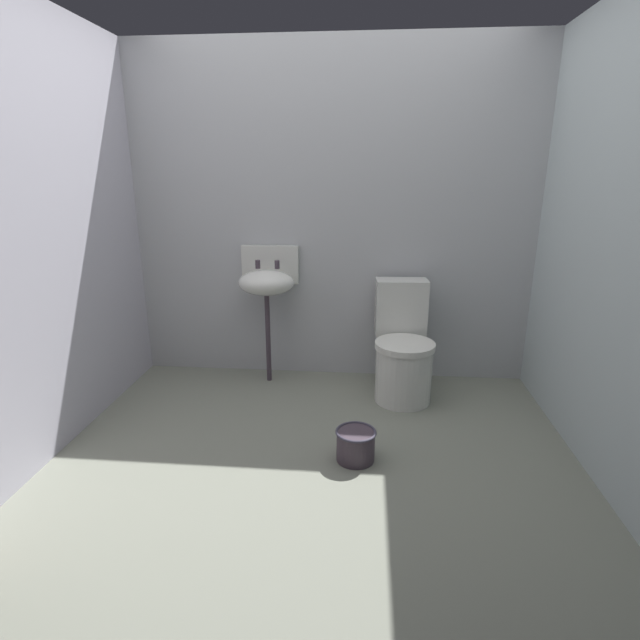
# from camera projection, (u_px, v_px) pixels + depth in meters

# --- Properties ---
(ground_plane) EXTENTS (3.28, 2.77, 0.08)m
(ground_plane) POSITION_uv_depth(u_px,v_px,m) (315.00, 462.00, 2.79)
(ground_plane) COLOR gray
(wall_back) EXTENTS (3.28, 0.10, 2.37)m
(wall_back) POSITION_uv_depth(u_px,v_px,m) (332.00, 218.00, 3.60)
(wall_back) COLOR #AEB1B5
(wall_back) RESTS_ON ground
(wall_left) EXTENTS (0.10, 2.57, 2.37)m
(wall_left) POSITION_uv_depth(u_px,v_px,m) (38.00, 236.00, 2.65)
(wall_left) COLOR #ADABB9
(wall_left) RESTS_ON ground
(wall_right) EXTENTS (0.10, 2.57, 2.37)m
(wall_right) POSITION_uv_depth(u_px,v_px,m) (626.00, 244.00, 2.39)
(wall_right) COLOR #A9B6B8
(wall_right) RESTS_ON ground
(toilet_near_wall) EXTENTS (0.42, 0.61, 0.78)m
(toilet_near_wall) POSITION_uv_depth(u_px,v_px,m) (403.00, 352.00, 3.43)
(toilet_near_wall) COLOR silver
(toilet_near_wall) RESTS_ON ground
(sink) EXTENTS (0.42, 0.35, 0.99)m
(sink) POSITION_uv_depth(u_px,v_px,m) (267.00, 281.00, 3.57)
(sink) COLOR #3F333E
(sink) RESTS_ON ground
(bucket) EXTENTS (0.22, 0.22, 0.18)m
(bucket) POSITION_uv_depth(u_px,v_px,m) (356.00, 444.00, 2.71)
(bucket) COLOR #3F333E
(bucket) RESTS_ON ground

